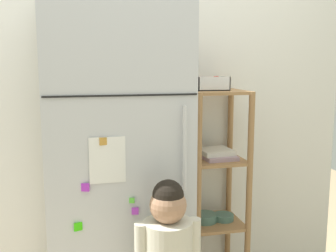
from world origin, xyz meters
TOP-DOWN VIEW (x-y plane):
  - kitchen_wall_back at (0.00, 0.37)m, footprint 2.70×0.03m
  - refrigerator at (-0.23, 0.02)m, footprint 0.72×0.68m
  - pantry_shelf_unit at (0.39, 0.17)m, footprint 0.35×0.35m
  - fruit_bin at (0.37, 0.18)m, footprint 0.20×0.15m

SIDE VIEW (x-z plane):
  - pantry_shelf_unit at x=0.39m, z-range 0.10..1.38m
  - refrigerator at x=-0.23m, z-range 0.00..1.80m
  - kitchen_wall_back at x=0.00m, z-range 0.00..2.30m
  - fruit_bin at x=0.37m, z-range 1.28..1.37m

